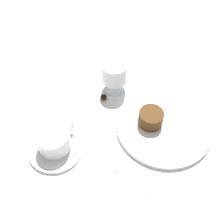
# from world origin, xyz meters

# --- Properties ---
(ground_plane) EXTENTS (3.00, 3.00, 0.00)m
(ground_plane) POSITION_xyz_m (0.00, 0.00, 0.00)
(ground_plane) COLOR white
(dinner_plate) EXTENTS (0.28, 0.28, 0.01)m
(dinner_plate) POSITION_xyz_m (-0.00, -0.03, 0.01)
(dinner_plate) COLOR white
(dinner_plate) RESTS_ON ground_plane
(saucer) EXTENTS (0.15, 0.15, 0.01)m
(saucer) POSITION_xyz_m (-0.26, 0.14, 0.01)
(saucer) COLOR white
(saucer) RESTS_ON ground_plane
(coffee_cup) EXTENTS (0.12, 0.09, 0.06)m
(coffee_cup) POSITION_xyz_m (-0.25, 0.14, 0.04)
(coffee_cup) COLOR white
(coffee_cup) RESTS_ON saucer
(spoon) EXTENTS (0.06, 0.09, 0.00)m
(spoon) POSITION_xyz_m (-0.21, 0.14, 0.01)
(spoon) COLOR silver
(spoon) RESTS_ON saucer
(wine_glass) EXTENTS (0.08, 0.08, 0.10)m
(wine_glass) POSITION_xyz_m (0.02, 0.17, 0.07)
(wine_glass) COLOR silver
(wine_glass) RESTS_ON ground_plane
(fork) EXTENTS (0.02, 0.19, 0.01)m
(fork) POSITION_xyz_m (-0.20, -0.04, 0.00)
(fork) COLOR silver
(fork) RESTS_ON ground_plane
(dessert_cake) EXTENTS (0.07, 0.07, 0.04)m
(dessert_cake) POSITION_xyz_m (-0.02, 0.00, 0.04)
(dessert_cake) COLOR #563314
(dessert_cake) RESTS_ON dinner_plate
(chocolate_truffle) EXTENTS (0.02, 0.02, 0.02)m
(chocolate_truffle) POSITION_xyz_m (-0.04, 0.17, 0.01)
(chocolate_truffle) COLOR black
(chocolate_truffle) RESTS_ON ground_plane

